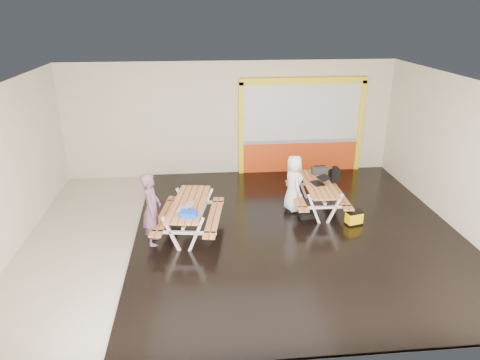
{
  "coord_description": "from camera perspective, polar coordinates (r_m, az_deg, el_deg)",
  "views": [
    {
      "loc": [
        -0.96,
        -8.94,
        4.95
      ],
      "look_at": [
        0.0,
        0.9,
        1.0
      ],
      "focal_mm": 32.53,
      "sensor_mm": 36.0,
      "label": 1
    }
  ],
  "objects": [
    {
      "name": "kiosk",
      "position": [
        13.71,
        8.0,
        6.74
      ],
      "size": [
        3.88,
        0.16,
        3.0
      ],
      "color": "#D54213",
      "rests_on": "room"
    },
    {
      "name": "backpack",
      "position": [
        12.04,
        12.33,
        0.71
      ],
      "size": [
        0.29,
        0.22,
        0.43
      ],
      "color": "black",
      "rests_on": "picnic_table_right"
    },
    {
      "name": "dark_case",
      "position": [
        11.03,
        8.86,
        -4.44
      ],
      "size": [
        0.44,
        0.34,
        0.16
      ],
      "primitive_type": "cube",
      "rotation": [
        0.0,
        0.0,
        0.07
      ],
      "color": "black",
      "rests_on": "deck"
    },
    {
      "name": "person_right",
      "position": [
        11.03,
        7.03,
        -0.38
      ],
      "size": [
        0.54,
        0.76,
        1.44
      ],
      "primitive_type": "imported",
      "rotation": [
        0.0,
        0.0,
        1.7
      ],
      "color": "white",
      "rests_on": "deck"
    },
    {
      "name": "deck",
      "position": [
        10.44,
        7.37,
        -6.56
      ],
      "size": [
        7.5,
        7.98,
        0.05
      ],
      "primitive_type": "cube",
      "color": "black",
      "rests_on": "room"
    },
    {
      "name": "picnic_table_left",
      "position": [
        10.0,
        -6.65,
        -3.98
      ],
      "size": [
        1.7,
        2.25,
        0.83
      ],
      "color": "#D28248",
      "rests_on": "deck"
    },
    {
      "name": "room",
      "position": [
        9.55,
        0.53,
        2.19
      ],
      "size": [
        10.02,
        8.02,
        3.52
      ],
      "color": "beige",
      "rests_on": "ground"
    },
    {
      "name": "laptop_right",
      "position": [
        11.17,
        10.42,
        -0.16
      ],
      "size": [
        0.49,
        0.45,
        0.18
      ],
      "color": "black",
      "rests_on": "picnic_table_right"
    },
    {
      "name": "picnic_table_right",
      "position": [
        11.27,
        10.15,
        -1.27
      ],
      "size": [
        1.39,
        2.01,
        0.79
      ],
      "color": "#D28248",
      "rests_on": "deck"
    },
    {
      "name": "fluke_bag",
      "position": [
        10.87,
        14.73,
        -4.84
      ],
      "size": [
        0.44,
        0.35,
        0.34
      ],
      "color": "black",
      "rests_on": "deck"
    },
    {
      "name": "blue_pouch",
      "position": [
        9.29,
        -6.74,
        -4.41
      ],
      "size": [
        0.4,
        0.33,
        0.1
      ],
      "primitive_type": "cube",
      "rotation": [
        0.0,
        0.0,
        -0.25
      ],
      "color": "blue",
      "rests_on": "picnic_table_left"
    },
    {
      "name": "laptop_left",
      "position": [
        9.57,
        -7.22,
        -3.59
      ],
      "size": [
        0.45,
        0.42,
        0.16
      ],
      "color": "silver",
      "rests_on": "picnic_table_left"
    },
    {
      "name": "person_left",
      "position": [
        9.65,
        -11.52,
        -3.77
      ],
      "size": [
        0.42,
        0.62,
        1.68
      ],
      "primitive_type": "imported",
      "rotation": [
        0.0,
        0.0,
        1.55
      ],
      "color": "#694962",
      "rests_on": "deck"
    },
    {
      "name": "toolbox",
      "position": [
        11.81,
        10.37,
        1.26
      ],
      "size": [
        0.43,
        0.24,
        0.24
      ],
      "color": "black",
      "rests_on": "picnic_table_right"
    }
  ]
}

